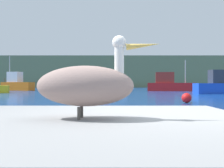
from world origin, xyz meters
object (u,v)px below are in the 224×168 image
fishing_boat_blue (220,86)px  fishing_boat_white (102,86)px  pelican (88,85)px  fishing_boat_orange (18,84)px  mooring_buoy (188,98)px  fishing_boat_red (170,84)px

fishing_boat_blue → fishing_boat_white: bearing=145.5°
pelican → fishing_boat_white: bearing=95.1°
fishing_boat_orange → mooring_buoy: fishing_boat_orange is taller
pelican → fishing_boat_red: size_ratio=0.16×
pelican → fishing_boat_orange: 43.82m
fishing_boat_blue → mooring_buoy: size_ratio=9.31×
fishing_boat_blue → mooring_buoy: 15.81m
fishing_boat_orange → fishing_boat_white: size_ratio=0.77×
fishing_boat_blue → pelican: bearing=-119.8°
fishing_boat_blue → mooring_buoy: (-7.60, -13.85, -0.63)m
pelican → fishing_boat_blue: size_ratio=0.21×
mooring_buoy → pelican: bearing=-109.4°
fishing_boat_red → fishing_boat_white: size_ratio=0.98×
fishing_boat_blue → fishing_boat_orange: 30.97m
pelican → mooring_buoy: bearing=73.4°
fishing_boat_orange → fishing_boat_red: bearing=-168.9°
fishing_boat_blue → fishing_boat_white: size_ratio=0.75×
fishing_boat_orange → mooring_buoy: size_ratio=9.45×
fishing_boat_orange → fishing_boat_blue: bearing=172.0°
pelican → fishing_boat_white: 35.33m
fishing_boat_orange → fishing_boat_white: (14.10, -5.69, -0.30)m
pelican → fishing_boat_blue: fishing_boat_blue is taller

